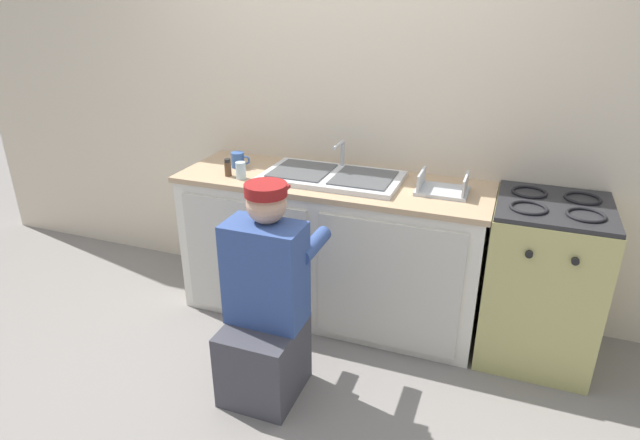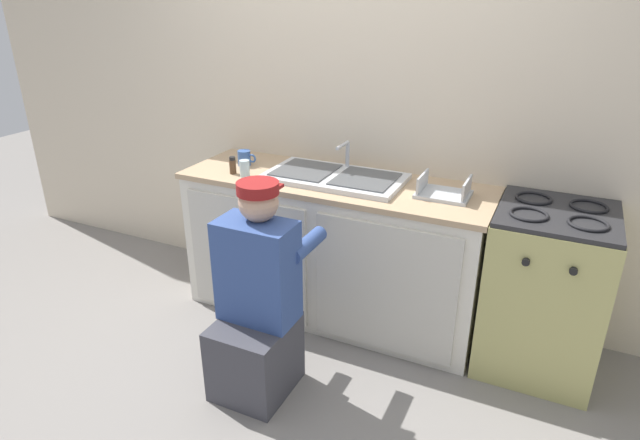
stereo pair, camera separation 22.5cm
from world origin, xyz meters
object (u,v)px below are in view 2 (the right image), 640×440
(sink_double_basin, at_px, (335,177))
(coffee_mug, at_px, (245,158))
(spice_bottle_pepper, at_px, (233,166))
(stove_range, at_px, (544,290))
(water_glass, at_px, (245,169))
(dish_rack_tray, at_px, (444,192))
(plumber_person, at_px, (257,308))

(sink_double_basin, relative_size, coffee_mug, 6.35)
(sink_double_basin, bearing_deg, spice_bottle_pepper, -165.02)
(sink_double_basin, height_order, coffee_mug, sink_double_basin)
(stove_range, distance_m, water_glass, 1.80)
(stove_range, xyz_separation_m, water_glass, (-1.72, -0.17, 0.48))
(coffee_mug, bearing_deg, sink_double_basin, -0.90)
(spice_bottle_pepper, height_order, dish_rack_tray, dish_rack_tray)
(spice_bottle_pepper, height_order, coffee_mug, spice_bottle_pepper)
(plumber_person, height_order, spice_bottle_pepper, plumber_person)
(sink_double_basin, distance_m, plumber_person, 0.93)
(spice_bottle_pepper, bearing_deg, plumber_person, -50.04)
(water_glass, relative_size, dish_rack_tray, 0.36)
(dish_rack_tray, xyz_separation_m, coffee_mug, (-1.26, 0.01, 0.02))
(spice_bottle_pepper, relative_size, coffee_mug, 0.83)
(stove_range, xyz_separation_m, dish_rack_tray, (-0.58, 0.01, 0.46))
(stove_range, height_order, coffee_mug, coffee_mug)
(spice_bottle_pepper, relative_size, dish_rack_tray, 0.37)
(sink_double_basin, distance_m, stove_range, 1.30)
(stove_range, bearing_deg, coffee_mug, 179.63)
(water_glass, xyz_separation_m, dish_rack_tray, (1.14, 0.18, -0.03))
(sink_double_basin, distance_m, water_glass, 0.54)
(sink_double_basin, height_order, plumber_person, plumber_person)
(stove_range, bearing_deg, dish_rack_tray, 179.44)
(plumber_person, relative_size, water_glass, 11.04)
(sink_double_basin, relative_size, plumber_person, 0.72)
(spice_bottle_pepper, distance_m, water_glass, 0.10)
(coffee_mug, bearing_deg, stove_range, -0.37)
(dish_rack_tray, bearing_deg, coffee_mug, 179.71)
(plumber_person, xyz_separation_m, water_glass, (-0.45, 0.63, 0.48))
(dish_rack_tray, bearing_deg, spice_bottle_pepper, -172.44)
(sink_double_basin, xyz_separation_m, spice_bottle_pepper, (-0.60, -0.16, 0.03))
(plumber_person, bearing_deg, stove_range, 32.26)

